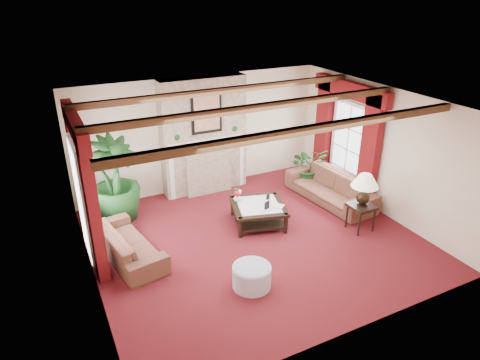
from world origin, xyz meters
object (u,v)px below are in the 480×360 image
sofa_left (127,239)px  sofa_right (331,183)px  side_table (360,217)px  ottoman (252,276)px  potted_palm (117,197)px  coffee_table (258,214)px

sofa_left → sofa_right: bearing=-97.6°
side_table → ottoman: side_table is taller
sofa_right → potted_palm: bearing=-111.8°
ottoman → potted_palm: bearing=114.6°
sofa_right → side_table: bearing=-16.2°
sofa_left → potted_palm: (0.14, 1.48, 0.13)m
sofa_right → potted_palm: 4.70m
ottoman → sofa_left: bearing=132.9°
side_table → potted_palm: bearing=148.7°
sofa_right → ottoman: size_ratio=3.57×
sofa_left → side_table: 4.56m
sofa_left → sofa_right: size_ratio=0.86×
coffee_table → ottoman: coffee_table is taller
sofa_right → ottoman: 3.61m
sofa_right → ottoman: sofa_right is taller
potted_palm → side_table: (4.28, -2.60, -0.23)m
sofa_left → side_table: sofa_left is taller
coffee_table → side_table: size_ratio=1.90×
potted_palm → side_table: 5.01m
sofa_right → side_table: sofa_right is taller
potted_palm → ottoman: (1.48, -3.22, -0.32)m
sofa_left → sofa_right: sofa_right is taller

